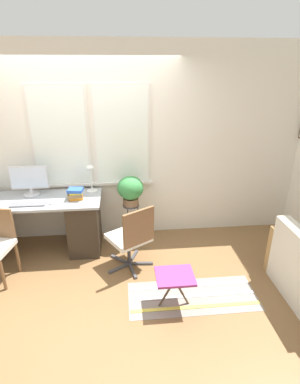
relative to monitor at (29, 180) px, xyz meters
The scene contains 13 objects.
ground_plane 1.34m from the monitor, 32.37° to the right, with size 14.00×14.00×0.00m, color brown.
wall_back_with_window 0.88m from the monitor, 18.17° to the left, with size 9.00×0.12×2.70m.
desk 0.60m from the monitor, 82.91° to the right, with size 1.81×0.66×0.78m.
monitor is the anchor object (origin of this frame).
keyboard 0.38m from the monitor, 83.18° to the right, with size 0.43×0.13×0.02m.
mouse 0.49m from the monitor, 45.81° to the right, with size 0.04×0.06×0.03m.
desk_lamp 0.80m from the monitor, ahead, with size 0.14×0.14×0.38m.
book_stack 0.66m from the monitor, 18.64° to the right, with size 0.22×0.17×0.15m.
office_chair_swivel 1.57m from the monitor, 27.21° to the right, with size 0.62×0.62×0.88m.
plant_stand 1.41m from the monitor, ahead, with size 0.22×0.22×0.60m.
potted_plant 1.34m from the monitor, ahead, with size 0.36×0.36×0.41m.
floor_rug_striped 2.53m from the monitor, 32.71° to the right, with size 1.44×0.58×0.01m.
folding_stool 2.29m from the monitor, 38.29° to the right, with size 0.40×0.34×0.40m.
Camera 1 is at (0.47, -3.34, 2.40)m, focal length 28.00 mm.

